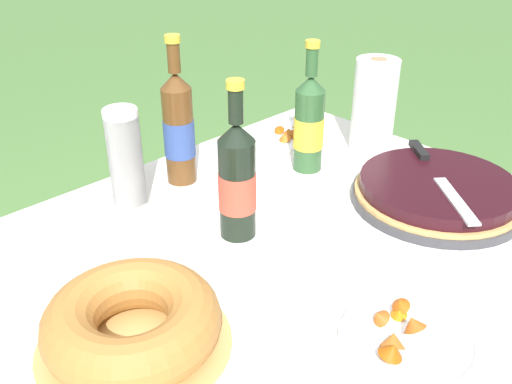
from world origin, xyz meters
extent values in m
cube|color=brown|center=(0.00, 0.00, 0.76)|extent=(1.57, 0.95, 0.03)
cylinder|color=brown|center=(0.72, 0.42, 0.37)|extent=(0.06, 0.06, 0.74)
cube|color=white|center=(0.00, 0.00, 0.78)|extent=(1.58, 0.96, 0.00)
cube|color=white|center=(0.00, 0.48, 0.73)|extent=(1.58, 0.01, 0.10)
cube|color=white|center=(0.79, 0.00, 0.73)|extent=(0.00, 0.96, 0.10)
cylinder|color=#38383D|center=(0.53, -0.14, 0.79)|extent=(0.37, 0.37, 0.02)
cylinder|color=tan|center=(0.53, -0.14, 0.81)|extent=(0.36, 0.36, 0.01)
cylinder|color=black|center=(0.53, -0.14, 0.83)|extent=(0.34, 0.34, 0.03)
cube|color=silver|center=(0.47, -0.21, 0.84)|extent=(0.14, 0.16, 0.00)
cube|color=black|center=(0.62, -0.03, 0.85)|extent=(0.08, 0.08, 0.01)
cylinder|color=tan|center=(-0.19, -0.04, 0.78)|extent=(0.30, 0.30, 0.01)
torus|color=#AD7033|center=(-0.19, -0.04, 0.83)|extent=(0.27, 0.27, 0.08)
cylinder|color=white|center=(0.04, 0.32, 0.83)|extent=(0.07, 0.07, 0.09)
cylinder|color=white|center=(0.04, 0.32, 0.84)|extent=(0.07, 0.07, 0.09)
cylinder|color=white|center=(0.04, 0.32, 0.85)|extent=(0.07, 0.07, 0.09)
cylinder|color=white|center=(0.04, 0.32, 0.87)|extent=(0.07, 0.07, 0.09)
cylinder|color=white|center=(0.04, 0.32, 0.88)|extent=(0.07, 0.07, 0.09)
cylinder|color=white|center=(0.04, 0.32, 0.89)|extent=(0.07, 0.07, 0.09)
cylinder|color=white|center=(0.04, 0.32, 0.91)|extent=(0.07, 0.07, 0.09)
cylinder|color=white|center=(0.04, 0.32, 0.92)|extent=(0.07, 0.07, 0.09)
cylinder|color=white|center=(0.04, 0.32, 0.93)|extent=(0.07, 0.07, 0.09)
cylinder|color=white|center=(0.04, 0.32, 0.95)|extent=(0.07, 0.07, 0.09)
cylinder|color=white|center=(0.04, 0.32, 0.96)|extent=(0.07, 0.07, 0.09)
torus|color=white|center=(0.04, 0.32, 1.01)|extent=(0.07, 0.07, 0.01)
cylinder|color=#2D562D|center=(0.46, 0.18, 0.88)|extent=(0.07, 0.07, 0.20)
cylinder|color=yellow|center=(0.46, 0.18, 0.88)|extent=(0.07, 0.07, 0.08)
cone|color=#2D562D|center=(0.46, 0.18, 1.00)|extent=(0.07, 0.07, 0.04)
cylinder|color=#2D562D|center=(0.46, 0.18, 1.05)|extent=(0.03, 0.03, 0.06)
cylinder|color=gold|center=(0.46, 0.18, 1.09)|extent=(0.03, 0.03, 0.02)
cylinder|color=brown|center=(0.20, 0.35, 0.89)|extent=(0.07, 0.07, 0.23)
cylinder|color=#334C93|center=(0.20, 0.35, 0.89)|extent=(0.07, 0.07, 0.09)
cone|color=brown|center=(0.20, 0.35, 1.03)|extent=(0.07, 0.07, 0.04)
cylinder|color=brown|center=(0.20, 0.35, 1.08)|extent=(0.03, 0.03, 0.06)
cylinder|color=gold|center=(0.20, 0.35, 1.12)|extent=(0.03, 0.03, 0.02)
cylinder|color=black|center=(0.13, 0.08, 0.88)|extent=(0.07, 0.07, 0.20)
cylinder|color=#E54C38|center=(0.13, 0.08, 0.88)|extent=(0.07, 0.07, 0.08)
cone|color=black|center=(0.13, 0.08, 1.00)|extent=(0.07, 0.07, 0.04)
cylinder|color=black|center=(0.13, 0.08, 1.05)|extent=(0.03, 0.03, 0.06)
cylinder|color=gold|center=(0.13, 0.08, 1.10)|extent=(0.03, 0.03, 0.02)
cylinder|color=white|center=(0.59, 0.32, 0.79)|extent=(0.23, 0.23, 0.01)
torus|color=white|center=(0.59, 0.32, 0.79)|extent=(0.23, 0.23, 0.01)
cone|color=#CA621C|center=(0.52, 0.31, 0.81)|extent=(0.05, 0.04, 0.03)
cone|color=#A74A09|center=(0.65, 0.34, 0.82)|extent=(0.05, 0.04, 0.02)
cone|color=#C57714|center=(0.60, 0.33, 0.80)|extent=(0.04, 0.04, 0.04)
cone|color=#C2520F|center=(0.55, 0.36, 0.81)|extent=(0.04, 0.04, 0.04)
cone|color=#BC5F0E|center=(0.58, 0.31, 0.82)|extent=(0.05, 0.06, 0.05)
cone|color=#CB6C20|center=(0.59, 0.32, 0.81)|extent=(0.04, 0.04, 0.03)
cone|color=#AE5316|center=(0.55, 0.31, 0.81)|extent=(0.03, 0.03, 0.03)
cone|color=#AA5415|center=(0.55, 0.32, 0.81)|extent=(0.03, 0.03, 0.02)
cylinder|color=white|center=(0.11, -0.33, 0.79)|extent=(0.22, 0.22, 0.01)
torus|color=white|center=(0.11, -0.33, 0.79)|extent=(0.21, 0.21, 0.01)
cone|color=#C35110|center=(0.14, -0.29, 0.82)|extent=(0.04, 0.03, 0.03)
cone|color=#BB551A|center=(0.11, -0.33, 0.82)|extent=(0.05, 0.05, 0.04)
cone|color=#B15E1F|center=(0.08, -0.32, 0.80)|extent=(0.05, 0.05, 0.05)
cone|color=#AD4C0C|center=(0.05, -0.34, 0.81)|extent=(0.05, 0.05, 0.03)
cone|color=orange|center=(0.14, -0.30, 0.80)|extent=(0.03, 0.03, 0.03)
cone|color=#A85119|center=(0.10, -0.28, 0.80)|extent=(0.04, 0.04, 0.04)
cylinder|color=white|center=(0.66, 0.14, 0.90)|extent=(0.11, 0.11, 0.24)
cylinder|color=#9E7A56|center=(0.66, 0.14, 1.02)|extent=(0.04, 0.04, 0.00)
camera|label=1|loc=(-0.52, -0.64, 1.41)|focal=40.00mm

